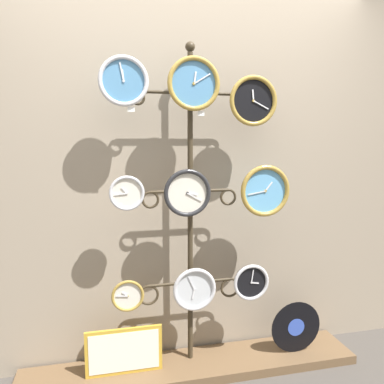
# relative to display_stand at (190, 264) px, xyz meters

# --- Properties ---
(shop_wall) EXTENTS (4.40, 0.04, 2.80)m
(shop_wall) POSITION_rel_display_stand_xyz_m (-0.00, 0.16, 0.69)
(shop_wall) COLOR gray
(shop_wall) RESTS_ON ground_plane
(low_shelf) EXTENTS (2.20, 0.36, 0.06)m
(low_shelf) POSITION_rel_display_stand_xyz_m (-0.00, -0.06, -0.68)
(low_shelf) COLOR brown
(low_shelf) RESTS_ON ground_plane
(display_stand) EXTENTS (0.73, 0.35, 2.09)m
(display_stand) POSITION_rel_display_stand_xyz_m (0.00, 0.00, 0.00)
(display_stand) COLOR #382D1E
(display_stand) RESTS_ON ground_plane
(clock_top_left) EXTENTS (0.28, 0.04, 0.28)m
(clock_top_left) POSITION_rel_display_stand_xyz_m (-0.40, -0.09, 1.12)
(clock_top_left) COLOR #4C84B2
(clock_top_center) EXTENTS (0.32, 0.04, 0.32)m
(clock_top_center) POSITION_rel_display_stand_xyz_m (0.00, -0.09, 1.12)
(clock_top_center) COLOR #4C84B2
(clock_top_right) EXTENTS (0.31, 0.04, 0.31)m
(clock_top_right) POSITION_rel_display_stand_xyz_m (0.38, -0.08, 1.03)
(clock_top_right) COLOR black
(clock_middle_left) EXTENTS (0.21, 0.04, 0.21)m
(clock_middle_left) POSITION_rel_display_stand_xyz_m (-0.40, -0.10, 0.49)
(clock_middle_left) COLOR silver
(clock_middle_center) EXTENTS (0.29, 0.04, 0.29)m
(clock_middle_center) POSITION_rel_display_stand_xyz_m (-0.04, -0.11, 0.48)
(clock_middle_center) COLOR silver
(clock_middle_right) EXTENTS (0.33, 0.04, 0.33)m
(clock_middle_right) POSITION_rel_display_stand_xyz_m (0.45, -0.12, 0.48)
(clock_middle_right) COLOR #60A8DB
(clock_bottom_left) EXTENTS (0.20, 0.04, 0.20)m
(clock_bottom_left) POSITION_rel_display_stand_xyz_m (-0.41, -0.09, -0.14)
(clock_bottom_left) COLOR silver
(clock_bottom_center) EXTENTS (0.28, 0.04, 0.28)m
(clock_bottom_center) POSITION_rel_display_stand_xyz_m (0.01, -0.08, -0.14)
(clock_bottom_center) COLOR silver
(clock_bottom_right) EXTENTS (0.24, 0.04, 0.24)m
(clock_bottom_right) POSITION_rel_display_stand_xyz_m (0.38, -0.10, -0.12)
(clock_bottom_right) COLOR black
(vinyl_record) EXTENTS (0.36, 0.01, 0.36)m
(vinyl_record) POSITION_rel_display_stand_xyz_m (0.72, -0.10, -0.47)
(vinyl_record) COLOR black
(vinyl_record) RESTS_ON low_shelf
(picture_frame) EXTENTS (0.47, 0.02, 0.30)m
(picture_frame) POSITION_rel_display_stand_xyz_m (-0.44, -0.08, -0.50)
(picture_frame) COLOR gold
(picture_frame) RESTS_ON low_shelf
(price_tag_upper) EXTENTS (0.04, 0.00, 0.03)m
(price_tag_upper) POSITION_rel_display_stand_xyz_m (-0.37, -0.09, 0.97)
(price_tag_upper) COLOR white
(price_tag_mid) EXTENTS (0.04, 0.00, 0.03)m
(price_tag_mid) POSITION_rel_display_stand_xyz_m (0.05, -0.09, 0.95)
(price_tag_mid) COLOR white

